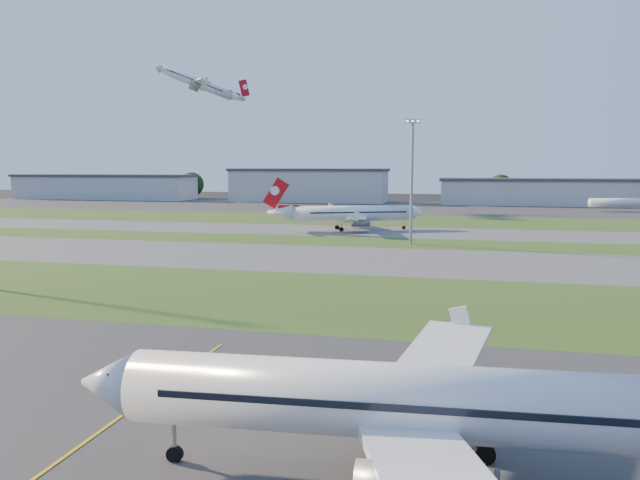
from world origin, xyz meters
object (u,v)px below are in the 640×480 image
(airliner_parked, at_px, (427,405))
(mini_jet_near, at_px, (626,202))
(airliner_taxiing, at_px, (352,214))
(light_mast_centre, at_px, (412,173))

(airliner_parked, relative_size, mini_jet_near, 1.36)
(airliner_taxiing, bearing_deg, light_mast_centre, 100.61)
(airliner_parked, height_order, light_mast_centre, light_mast_centre)
(airliner_taxiing, xyz_separation_m, light_mast_centre, (17.35, -25.74, 10.58))
(airliner_parked, height_order, airliner_taxiing, airliner_taxiing)
(airliner_parked, distance_m, airliner_taxiing, 127.54)
(airliner_taxiing, relative_size, light_mast_centre, 1.40)
(airliner_parked, distance_m, light_mast_centre, 99.92)
(mini_jet_near, bearing_deg, airliner_taxiing, -147.79)
(airliner_parked, bearing_deg, mini_jet_near, 71.10)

